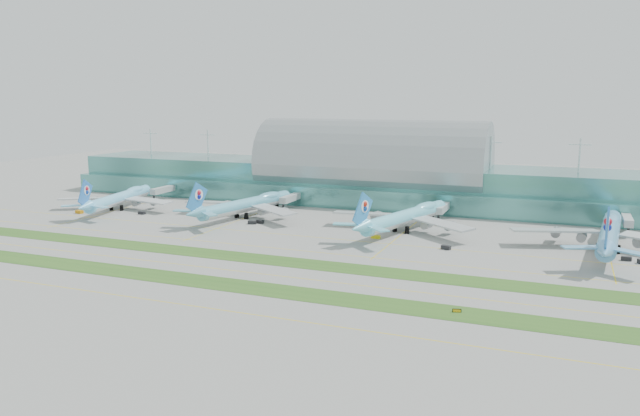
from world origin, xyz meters
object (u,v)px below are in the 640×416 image
at_px(airliner_a, 120,197).
at_px(airliner_b, 247,204).
at_px(airliner_c, 406,216).
at_px(terminal, 372,175).
at_px(airliner_d, 610,232).
at_px(taxiway_sign_east, 457,311).

xyz_separation_m(airliner_a, airliner_b, (68.13, 5.09, 0.33)).
bearing_deg(airliner_a, airliner_c, -9.73).
height_order(terminal, airliner_c, terminal).
xyz_separation_m(airliner_c, airliner_d, (76.28, -4.69, 0.36)).
relative_size(airliner_a, taxiway_sign_east, 29.31).
distance_m(terminal, airliner_c, 72.95).
xyz_separation_m(terminal, airliner_d, (110.77, -68.47, -7.59)).
bearing_deg(airliner_b, terminal, 68.47).
bearing_deg(terminal, airliner_d, -31.72).
distance_m(terminal, airliner_a, 128.12).
height_order(airliner_a, airliner_c, airliner_c).
xyz_separation_m(airliner_b, taxiway_sign_east, (111.78, -94.59, -5.66)).
bearing_deg(terminal, airliner_a, -148.66).
distance_m(airliner_c, airliner_d, 76.42).
bearing_deg(terminal, airliner_c, -61.60).
xyz_separation_m(airliner_a, airliner_d, (219.95, -1.97, 0.82)).
relative_size(terminal, taxiway_sign_east, 146.19).
xyz_separation_m(terminal, airliner_c, (34.49, -63.78, -7.95)).
height_order(airliner_b, airliner_d, airliner_d).
bearing_deg(airliner_c, airliner_a, -162.87).
height_order(airliner_b, taxiway_sign_east, airliner_b).
bearing_deg(airliner_b, airliner_c, 10.44).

